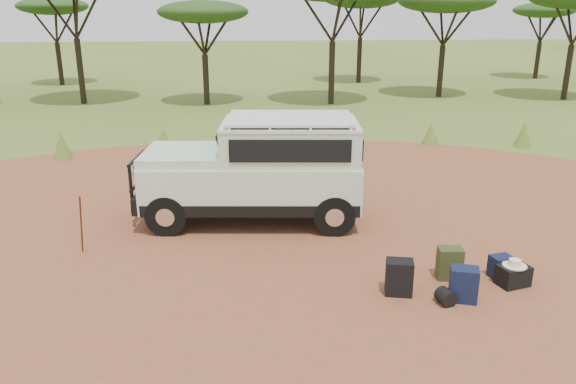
{
  "coord_description": "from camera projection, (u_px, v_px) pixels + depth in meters",
  "views": [
    {
      "loc": [
        -0.57,
        -9.16,
        4.52
      ],
      "look_at": [
        0.4,
        1.39,
        1.0
      ],
      "focal_mm": 35.0,
      "sensor_mm": 36.0,
      "label": 1
    }
  ],
  "objects": [
    {
      "name": "safari_hat",
      "position": [
        515.0,
        264.0,
        9.43
      ],
      "size": [
        0.4,
        0.4,
        0.12
      ],
      "color": "beige",
      "rests_on": "hard_case"
    },
    {
      "name": "safari_vehicle",
      "position": [
        259.0,
        172.0,
        12.1
      ],
      "size": [
        4.92,
        2.33,
        2.31
      ],
      "rotation": [
        0.0,
        0.0,
        -0.09
      ],
      "color": "silver",
      "rests_on": "ground"
    },
    {
      "name": "walking_staff",
      "position": [
        81.0,
        225.0,
        10.46
      ],
      "size": [
        0.24,
        0.47,
        1.28
      ],
      "primitive_type": "cylinder",
      "rotation": [
        0.35,
        0.0,
        0.42
      ],
      "color": "#5F2916",
      "rests_on": "ground"
    },
    {
      "name": "hard_case",
      "position": [
        513.0,
        276.0,
        9.5
      ],
      "size": [
        0.59,
        0.48,
        0.36
      ],
      "primitive_type": "cube",
      "rotation": [
        0.0,
        0.0,
        0.26
      ],
      "color": "black",
      "rests_on": "ground"
    },
    {
      "name": "backpack_black",
      "position": [
        399.0,
        277.0,
        9.18
      ],
      "size": [
        0.5,
        0.41,
        0.6
      ],
      "primitive_type": "cube",
      "rotation": [
        0.0,
        0.0,
        -0.22
      ],
      "color": "black",
      "rests_on": "ground"
    },
    {
      "name": "dirt_clearing",
      "position": [
        273.0,
        269.0,
        10.13
      ],
      "size": [
        23.0,
        23.0,
        0.01
      ],
      "primitive_type": "cylinder",
      "color": "brown",
      "rests_on": "ground"
    },
    {
      "name": "duffel_navy",
      "position": [
        500.0,
        267.0,
        9.77
      ],
      "size": [
        0.41,
        0.34,
        0.4
      ],
      "primitive_type": "cube",
      "rotation": [
        0.0,
        0.0,
        0.21
      ],
      "color": "#111535",
      "rests_on": "ground"
    },
    {
      "name": "grass_fringe",
      "position": [
        259.0,
        139.0,
        18.21
      ],
      "size": [
        36.6,
        1.6,
        0.9
      ],
      "color": "#516925",
      "rests_on": "ground"
    },
    {
      "name": "backpack_olive",
      "position": [
        449.0,
        263.0,
        9.71
      ],
      "size": [
        0.44,
        0.34,
        0.57
      ],
      "primitive_type": "cube",
      "rotation": [
        0.0,
        0.0,
        -0.12
      ],
      "color": "#2E3B1B",
      "rests_on": "ground"
    },
    {
      "name": "stuff_sack",
      "position": [
        446.0,
        297.0,
        8.91
      ],
      "size": [
        0.32,
        0.32,
        0.26
      ],
      "primitive_type": "cylinder",
      "rotation": [
        1.57,
        0.0,
        0.24
      ],
      "color": "black",
      "rests_on": "ground"
    },
    {
      "name": "ground",
      "position": [
        273.0,
        269.0,
        10.13
      ],
      "size": [
        140.0,
        140.0,
        0.0
      ],
      "primitive_type": "plane",
      "color": "#516925",
      "rests_on": "ground"
    },
    {
      "name": "backpack_navy",
      "position": [
        464.0,
        284.0,
        8.98
      ],
      "size": [
        0.51,
        0.44,
        0.57
      ],
      "primitive_type": "cube",
      "rotation": [
        0.0,
        0.0,
        -0.32
      ],
      "color": "#111535",
      "rests_on": "ground"
    }
  ]
}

